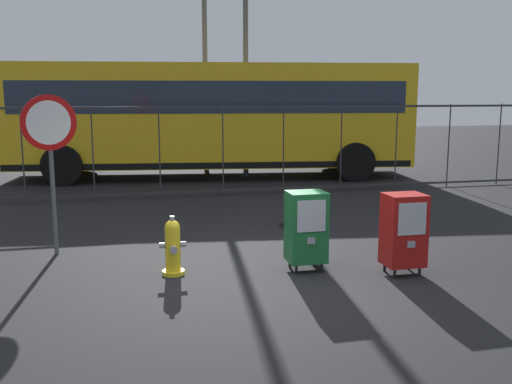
{
  "coord_description": "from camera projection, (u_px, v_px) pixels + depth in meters",
  "views": [
    {
      "loc": [
        -1.48,
        -6.43,
        2.24
      ],
      "look_at": [
        0.3,
        1.2,
        0.9
      ],
      "focal_mm": 40.48,
      "sensor_mm": 36.0,
      "label": 1
    }
  ],
  "objects": [
    {
      "name": "ground_plane",
      "position": [
        254.0,
        284.0,
        6.88
      ],
      "size": [
        60.0,
        60.0,
        0.0
      ],
      "primitive_type": "plane",
      "color": "black"
    },
    {
      "name": "fence_barrier",
      "position": [
        192.0,
        150.0,
        12.55
      ],
      "size": [
        18.03,
        0.04,
        2.0
      ],
      "color": "#2D2D33",
      "rests_on": "ground_plane"
    },
    {
      "name": "street_light_near_right",
      "position": [
        204.0,
        1.0,
        16.01
      ],
      "size": [
        0.32,
        0.32,
        8.38
      ],
      "color": "#4C4F54",
      "rests_on": "ground_plane"
    },
    {
      "name": "stop_sign",
      "position": [
        50.0,
        141.0,
        7.88
      ],
      "size": [
        0.71,
        0.31,
        2.23
      ],
      "color": "#4C4F54",
      "rests_on": "ground_plane"
    },
    {
      "name": "fire_hydrant",
      "position": [
        173.0,
        247.0,
        7.18
      ],
      "size": [
        0.33,
        0.31,
        0.75
      ],
      "color": "yellow",
      "rests_on": "ground_plane"
    },
    {
      "name": "traffic_cone",
      "position": [
        293.0,
        212.0,
        9.79
      ],
      "size": [
        0.36,
        0.36,
        0.53
      ],
      "color": "black",
      "rests_on": "ground_plane"
    },
    {
      "name": "bus_near",
      "position": [
        211.0,
        114.0,
        15.51
      ],
      "size": [
        10.74,
        3.87,
        3.0
      ],
      "rotation": [
        0.0,
        0.0,
        -0.13
      ],
      "color": "gold",
      "rests_on": "ground_plane"
    },
    {
      "name": "newspaper_box_secondary",
      "position": [
        306.0,
        227.0,
        7.33
      ],
      "size": [
        0.48,
        0.42,
        1.02
      ],
      "color": "black",
      "rests_on": "ground_plane"
    },
    {
      "name": "street_light_near_left",
      "position": [
        246.0,
        17.0,
        15.09
      ],
      "size": [
        0.32,
        0.32,
        7.32
      ],
      "color": "#4C4F54",
      "rests_on": "ground_plane"
    },
    {
      "name": "newspaper_box_primary",
      "position": [
        404.0,
        230.0,
        7.17
      ],
      "size": [
        0.48,
        0.42,
        1.02
      ],
      "color": "black",
      "rests_on": "ground_plane"
    }
  ]
}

